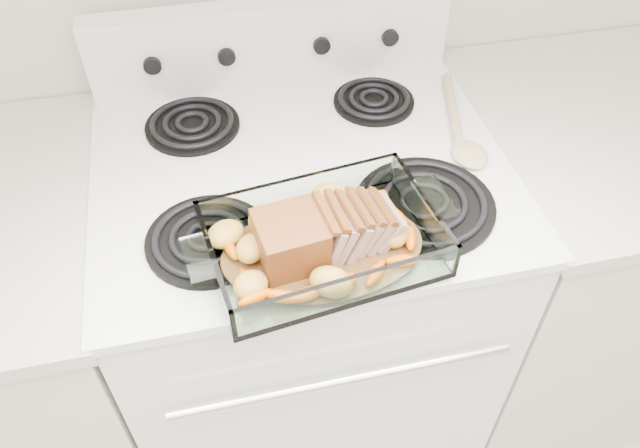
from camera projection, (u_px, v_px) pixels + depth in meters
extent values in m
cube|color=white|center=(305.00, 312.00, 1.52)|extent=(0.76, 0.65, 0.92)
cube|color=black|center=(335.00, 434.00, 1.32)|extent=(0.65, 0.02, 0.55)
cylinder|color=silver|center=(344.00, 380.00, 1.08)|extent=(0.61, 0.02, 0.02)
cube|color=white|center=(301.00, 168.00, 1.19)|extent=(0.78, 0.67, 0.02)
cube|color=white|center=(272.00, 43.00, 1.32)|extent=(0.76, 0.06, 0.18)
cylinder|color=black|center=(208.00, 240.00, 1.04)|extent=(0.21, 0.21, 0.01)
cylinder|color=black|center=(424.00, 205.00, 1.10)|extent=(0.25, 0.25, 0.01)
cylinder|color=black|center=(193.00, 126.00, 1.26)|extent=(0.19, 0.19, 0.01)
cylinder|color=black|center=(374.00, 102.00, 1.31)|extent=(0.17, 0.17, 0.01)
cylinder|color=black|center=(152.00, 65.00, 1.26)|extent=(0.04, 0.02, 0.04)
cylinder|color=black|center=(226.00, 56.00, 1.28)|extent=(0.04, 0.02, 0.04)
cylinder|color=black|center=(321.00, 45.00, 1.31)|extent=(0.04, 0.02, 0.04)
cylinder|color=black|center=(390.00, 37.00, 1.33)|extent=(0.04, 0.02, 0.04)
cube|color=beige|center=(22.00, 367.00, 1.43)|extent=(0.55, 0.65, 0.90)
cube|color=beige|center=(553.00, 269.00, 1.63)|extent=(0.55, 0.65, 0.90)
cube|color=silver|center=(614.00, 126.00, 1.30)|extent=(0.58, 0.68, 0.03)
cube|color=silver|center=(323.00, 251.00, 1.01)|extent=(0.36, 0.24, 0.01)
cube|color=silver|center=(340.00, 293.00, 0.91)|extent=(0.36, 0.01, 0.06)
cube|color=silver|center=(308.00, 189.00, 1.06)|extent=(0.36, 0.01, 0.06)
cube|color=silver|center=(212.00, 255.00, 0.96)|extent=(0.01, 0.24, 0.06)
cube|color=silver|center=(428.00, 219.00, 1.01)|extent=(0.01, 0.24, 0.06)
cylinder|color=#54371A|center=(323.00, 249.00, 1.01)|extent=(0.21, 0.21, 0.00)
cube|color=brown|center=(289.00, 238.00, 0.97)|extent=(0.10, 0.10, 0.08)
cube|color=tan|center=(326.00, 233.00, 0.98)|extent=(0.04, 0.10, 0.08)
cube|color=tan|center=(338.00, 232.00, 0.98)|extent=(0.04, 0.10, 0.07)
cube|color=tan|center=(350.00, 230.00, 0.99)|extent=(0.04, 0.09, 0.07)
cube|color=tan|center=(361.00, 229.00, 0.99)|extent=(0.05, 0.09, 0.07)
cube|color=tan|center=(373.00, 228.00, 1.00)|extent=(0.05, 0.09, 0.06)
cube|color=tan|center=(385.00, 226.00, 1.00)|extent=(0.05, 0.09, 0.06)
ellipsoid|color=#FF6F00|center=(243.00, 297.00, 0.93)|extent=(0.06, 0.02, 0.02)
ellipsoid|color=#FF6F00|center=(402.00, 269.00, 0.97)|extent=(0.06, 0.02, 0.02)
ellipsoid|color=#FF6F00|center=(407.00, 223.00, 1.04)|extent=(0.06, 0.02, 0.02)
ellipsoid|color=#FF6F00|center=(228.00, 243.00, 1.01)|extent=(0.06, 0.02, 0.02)
ellipsoid|color=gold|center=(224.00, 223.00, 1.02)|extent=(0.06, 0.05, 0.04)
ellipsoid|color=gold|center=(323.00, 203.00, 1.05)|extent=(0.06, 0.05, 0.04)
ellipsoid|color=gold|center=(398.00, 238.00, 1.00)|extent=(0.06, 0.05, 0.04)
cylinder|color=#D3BB7E|center=(453.00, 109.00, 1.29)|extent=(0.08, 0.24, 0.02)
ellipsoid|color=#D3BB7E|center=(469.00, 155.00, 1.18)|extent=(0.07, 0.09, 0.02)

